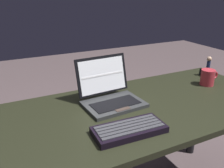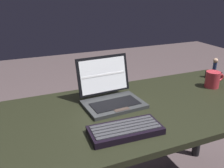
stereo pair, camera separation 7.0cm
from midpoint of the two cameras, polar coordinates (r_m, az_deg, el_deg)
name	(u,v)px [view 2 (the right image)]	position (r m, az deg, el deg)	size (l,w,h in m)	color
desk	(136,125)	(1.31, 7.15, -9.61)	(1.61, 0.70, 0.72)	black
laptop_front	(111,95)	(1.28, 1.23, -2.56)	(0.31, 0.28, 0.23)	#303133
external_keyboard	(125,130)	(1.04, 5.14, -10.74)	(0.32, 0.15, 0.03)	black
figurine_stand	(213,75)	(1.81, 23.79, 2.04)	(0.08, 0.08, 0.05)	black
figurine	(215,64)	(1.78, 24.15, 4.34)	(0.03, 0.03, 0.09)	navy
coffee_mug	(213,79)	(1.63, 23.77, 1.00)	(0.13, 0.09, 0.10)	#B62E39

